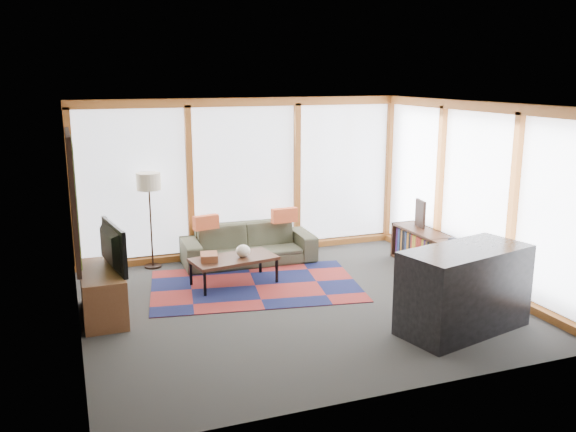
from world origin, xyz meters
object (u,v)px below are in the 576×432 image
object	(u,v)px
tv_console	(103,293)
television	(106,247)
floor_lamp	(151,221)
coffee_table	(234,271)
bookshelf	(442,257)
sofa	(248,244)
bar_counter	(464,289)

from	to	relation	value
tv_console	television	distance (m)	0.59
floor_lamp	coffee_table	world-z (taller)	floor_lamp
bookshelf	floor_lamp	bearing A→B (deg)	154.30
bookshelf	tv_console	bearing A→B (deg)	178.48
sofa	television	distance (m)	2.80
floor_lamp	tv_console	bearing A→B (deg)	-115.52
bookshelf	tv_console	distance (m)	4.88
sofa	tv_console	bearing A→B (deg)	-145.25
coffee_table	tv_console	distance (m)	1.94
tv_console	bar_counter	bearing A→B (deg)	-25.70
coffee_table	tv_console	bearing A→B (deg)	-162.42
television	tv_console	bearing A→B (deg)	72.51
floor_lamp	bar_counter	world-z (taller)	floor_lamp
sofa	bar_counter	size ratio (longest dim) A/B	1.33
floor_lamp	tv_console	distance (m)	2.05
sofa	bar_counter	bearing A→B (deg)	-62.81
floor_lamp	bookshelf	distance (m)	4.48
sofa	bar_counter	xyz separation A→B (m)	(1.61, -3.42, 0.19)
bookshelf	television	xyz separation A→B (m)	(-4.81, 0.12, 0.60)
bookshelf	television	distance (m)	4.84
coffee_table	television	bearing A→B (deg)	-161.43
floor_lamp	television	distance (m)	1.98
sofa	floor_lamp	world-z (taller)	floor_lamp
floor_lamp	coffee_table	xyz separation A→B (m)	(0.99, -1.22, -0.55)
bookshelf	tv_console	xyz separation A→B (m)	(-4.88, 0.13, 0.01)
tv_console	floor_lamp	bearing A→B (deg)	64.48
bookshelf	tv_console	world-z (taller)	tv_console
floor_lamp	bookshelf	size ratio (longest dim) A/B	0.65
coffee_table	sofa	bearing A→B (deg)	61.80
sofa	tv_console	world-z (taller)	sofa
television	bar_counter	xyz separation A→B (m)	(3.89, -1.90, -0.39)
coffee_table	bookshelf	distance (m)	3.11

